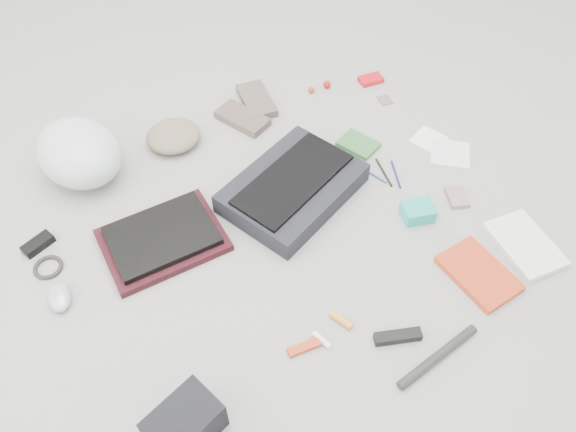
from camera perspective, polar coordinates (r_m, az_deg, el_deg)
name	(u,v)px	position (r m, az deg, el deg)	size (l,w,h in m)	color
ground_plane	(288,226)	(1.84, 0.00, -1.00)	(4.00, 4.00, 0.00)	gray
messenger_bag	(293,188)	(1.90, 0.50, 2.86)	(0.45, 0.32, 0.08)	black
bag_flap	(293,179)	(1.87, 0.51, 3.76)	(0.42, 0.19, 0.01)	black
laptop_sleeve	(163,240)	(1.83, -12.59, -2.40)	(0.37, 0.28, 0.03)	black
laptop	(162,236)	(1.81, -12.71, -1.95)	(0.32, 0.23, 0.02)	black
bike_helmet	(79,152)	(2.06, -20.47, 6.07)	(0.27, 0.33, 0.20)	silver
beanie	(173,136)	(2.13, -11.56, 7.97)	(0.20, 0.19, 0.07)	#796956
mitten_left	(242,118)	(2.20, -4.65, 9.86)	(0.10, 0.20, 0.03)	brown
mitten_right	(257,101)	(2.28, -3.21, 11.63)	(0.11, 0.21, 0.03)	#5A4F48
power_brick	(38,244)	(1.94, -24.06, -2.63)	(0.10, 0.04, 0.03)	black
cable_coil	(48,267)	(1.88, -23.19, -4.80)	(0.09, 0.09, 0.01)	black
mouse	(59,297)	(1.79, -22.22, -7.59)	(0.07, 0.11, 0.04)	#AFB1BB
camera_bag	(185,424)	(1.48, -10.45, -20.10)	(0.17, 0.12, 0.11)	black
multitool	(304,347)	(1.60, 1.63, -13.19)	(0.09, 0.03, 0.01)	#AA3015
toiletry_tube_white	(322,340)	(1.61, 3.45, -12.44)	(0.02, 0.02, 0.06)	white
toiletry_tube_orange	(341,320)	(1.64, 5.43, -10.45)	(0.02, 0.02, 0.07)	orange
u_lock	(398,337)	(1.63, 11.09, -11.94)	(0.13, 0.03, 0.03)	black
bike_pump	(438,356)	(1.63, 14.98, -13.62)	(0.03, 0.03, 0.29)	black
book_red	(479,274)	(1.81, 18.80, -5.56)	(0.15, 0.23, 0.02)	red
book_white	(525,245)	(1.93, 22.90, -2.71)	(0.16, 0.24, 0.02)	silver
notepad	(358,144)	(2.11, 7.16, 7.24)	(0.10, 0.14, 0.02)	#316731
pen_blue	(372,174)	(2.01, 8.56, 4.23)	(0.01, 0.01, 0.13)	navy
pen_black	(384,172)	(2.02, 9.71, 4.41)	(0.01, 0.01, 0.14)	black
pen_navy	(396,174)	(2.03, 10.90, 4.19)	(0.01, 0.01, 0.13)	navy
accordion_wallet	(418,212)	(1.89, 13.05, 0.43)	(0.10, 0.08, 0.05)	#20B4A3
card_deck	(457,197)	(1.99, 16.80, 1.82)	(0.06, 0.09, 0.02)	gray
napkin_top	(429,140)	(2.18, 14.11, 7.51)	(0.11, 0.11, 0.01)	white
napkin_bottom	(450,153)	(2.15, 16.15, 6.12)	(0.14, 0.14, 0.01)	silver
lollipop_a	(311,90)	(2.33, 2.40, 12.69)	(0.03, 0.03, 0.03)	red
lollipop_b	(327,84)	(2.36, 3.98, 13.22)	(0.03, 0.03, 0.03)	#A41314
lollipop_c	(327,86)	(2.36, 4.00, 13.07)	(0.03, 0.03, 0.03)	#A00A0C
altoids_tin	(371,80)	(2.41, 8.40, 13.55)	(0.10, 0.06, 0.02)	red
stamp_sheet	(385,100)	(2.33, 9.82, 11.53)	(0.05, 0.06, 0.00)	slate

